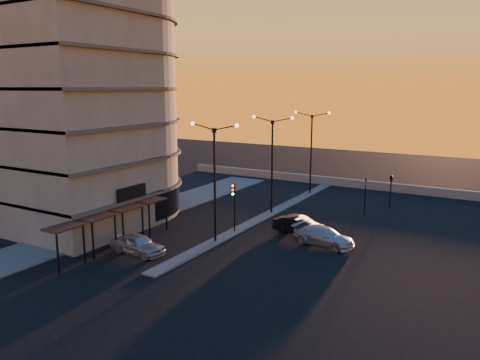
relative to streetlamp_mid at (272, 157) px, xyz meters
name	(u,v)px	position (x,y,z in m)	size (l,w,h in m)	color
ground	(215,242)	(0.00, -10.00, -5.59)	(120.00, 120.00, 0.00)	black
sidewalk_west	(148,213)	(-10.50, -6.00, -5.53)	(5.00, 40.00, 0.12)	#535250
median	(271,213)	(0.00, 0.00, -5.53)	(1.20, 36.00, 0.12)	#535250
parapet	(343,182)	(2.00, 16.00, -5.09)	(44.00, 0.50, 1.00)	slate
building	(83,90)	(-14.00, -9.97, 6.32)	(14.35, 17.08, 25.00)	slate
streetlamp_near	(215,173)	(0.00, -10.00, 0.00)	(4.32, 0.32, 9.51)	black
streetlamp_mid	(272,157)	(0.00, 0.00, 0.00)	(4.32, 0.32, 9.51)	black
streetlamp_far	(311,146)	(0.00, 10.00, 0.00)	(4.32, 0.32, 9.51)	black
traffic_light_main	(234,200)	(0.00, -7.13, -2.70)	(0.28, 0.44, 4.25)	black
signal_east_a	(365,196)	(8.00, 4.00, -3.66)	(0.13, 0.16, 3.60)	black
signal_east_b	(391,178)	(9.50, 8.00, -2.49)	(0.42, 1.99, 3.60)	black
car_hatchback	(138,244)	(-3.50, -15.10, -4.84)	(1.77, 4.40, 1.50)	#A6A7AE
car_sedan	(300,226)	(5.00, -4.78, -4.84)	(1.60, 4.59, 1.51)	black
car_wagon	(323,236)	(7.66, -6.29, -4.88)	(2.00, 4.92, 1.43)	#B3B4BB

